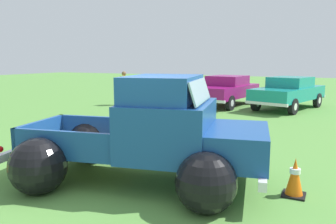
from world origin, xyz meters
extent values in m
plane|color=#548C3D|center=(0.00, 0.00, 0.00)|extent=(80.00, 80.00, 0.00)
cylinder|color=black|center=(1.25, 1.14, 0.38)|extent=(0.79, 0.37, 0.76)
cylinder|color=silver|center=(1.25, 1.14, 0.38)|extent=(0.38, 0.30, 0.34)
cylinder|color=black|center=(1.59, -0.57, 0.38)|extent=(0.79, 0.37, 0.76)
cylinder|color=silver|center=(1.59, -0.57, 0.38)|extent=(0.38, 0.30, 0.34)
cylinder|color=black|center=(-1.50, 0.58, 0.38)|extent=(0.79, 0.37, 0.76)
cylinder|color=silver|center=(-1.50, 0.58, 0.38)|extent=(0.38, 0.30, 0.34)
cylinder|color=black|center=(-1.15, -1.12, 0.38)|extent=(0.79, 0.37, 0.76)
cylinder|color=silver|center=(-1.15, -1.12, 0.38)|extent=(0.38, 0.30, 0.34)
sphere|color=black|center=(-1.51, 0.63, 0.44)|extent=(1.13, 1.13, 0.96)
sphere|color=black|center=(-1.14, -1.17, 0.44)|extent=(1.13, 1.13, 0.96)
cube|color=olive|center=(-0.93, -0.19, 0.54)|extent=(2.31, 1.92, 0.04)
cube|color=#19478C|center=(-1.08, 0.53, 0.77)|extent=(2.03, 0.48, 0.50)
cube|color=#19478C|center=(-0.79, -0.90, 0.77)|extent=(2.03, 0.48, 0.50)
cube|color=#19478C|center=(0.03, 0.01, 0.77)|extent=(0.38, 1.53, 0.50)
cube|color=#19478C|center=(-1.90, -0.38, 0.77)|extent=(0.38, 1.53, 0.50)
cube|color=#19478C|center=(0.64, 0.13, 0.99)|extent=(1.76, 1.95, 0.95)
cube|color=#19478C|center=(0.54, 0.11, 1.70)|extent=(1.43, 1.74, 0.45)
cube|color=#8CADB7|center=(1.17, 0.24, 1.68)|extent=(0.44, 1.46, 0.38)
cube|color=#19478C|center=(1.67, 0.34, 0.80)|extent=(1.55, 1.84, 0.55)
sphere|color=black|center=(1.24, 1.17, 0.42)|extent=(1.08, 1.08, 0.92)
sphere|color=black|center=(1.60, -0.59, 0.42)|extent=(1.08, 1.08, 0.92)
cube|color=silver|center=(-2.20, -0.44, 0.46)|extent=(0.51, 1.96, 0.14)
cube|color=silver|center=(2.20, 0.44, 0.46)|extent=(0.51, 1.96, 0.14)
sphere|color=red|center=(-2.31, 0.34, 0.64)|extent=(0.13, 0.13, 0.11)
sphere|color=red|center=(-2.00, -1.21, 0.64)|extent=(0.13, 0.13, 0.11)
cylinder|color=black|center=(-0.80, 9.13, 0.33)|extent=(0.30, 0.68, 0.66)
cylinder|color=silver|center=(-0.80, 9.13, 0.33)|extent=(0.25, 0.33, 0.30)
cylinder|color=black|center=(-2.47, 9.38, 0.33)|extent=(0.30, 0.68, 0.66)
cylinder|color=silver|center=(-2.47, 9.38, 0.33)|extent=(0.25, 0.33, 0.30)
cylinder|color=black|center=(-0.41, 11.75, 0.33)|extent=(0.30, 0.68, 0.66)
cylinder|color=silver|center=(-0.41, 11.75, 0.33)|extent=(0.25, 0.33, 0.30)
cylinder|color=black|center=(-2.07, 12.00, 0.33)|extent=(0.30, 0.68, 0.66)
cylinder|color=silver|center=(-2.07, 12.00, 0.33)|extent=(0.25, 0.33, 0.30)
cube|color=#8C1466|center=(-1.44, 10.57, 0.71)|extent=(2.40, 4.37, 0.55)
cube|color=#8C1466|center=(-1.41, 10.73, 1.21)|extent=(1.81, 1.95, 0.45)
cube|color=silver|center=(-1.13, 12.58, 0.45)|extent=(1.86, 0.38, 0.12)
cube|color=silver|center=(-1.74, 8.56, 0.45)|extent=(1.86, 0.38, 0.12)
cylinder|color=black|center=(1.79, 9.14, 0.33)|extent=(0.37, 0.69, 0.66)
cylinder|color=silver|center=(1.79, 9.14, 0.33)|extent=(0.29, 0.34, 0.30)
cylinder|color=black|center=(0.22, 9.58, 0.33)|extent=(0.37, 0.69, 0.66)
cylinder|color=silver|center=(0.22, 9.58, 0.33)|extent=(0.29, 0.34, 0.30)
cylinder|color=black|center=(2.56, 11.86, 0.33)|extent=(0.37, 0.69, 0.66)
cylinder|color=silver|center=(2.56, 11.86, 0.33)|extent=(0.29, 0.34, 0.30)
cylinder|color=black|center=(1.00, 12.31, 0.33)|extent=(0.37, 0.69, 0.66)
cylinder|color=silver|center=(1.00, 12.31, 0.33)|extent=(0.29, 0.34, 0.30)
cube|color=teal|center=(1.39, 10.72, 0.71)|extent=(2.89, 4.73, 0.55)
cube|color=teal|center=(1.44, 10.89, 1.21)|extent=(1.96, 2.20, 0.45)
cube|color=silver|center=(1.99, 12.81, 0.45)|extent=(1.77, 0.59, 0.12)
cube|color=silver|center=(0.80, 8.63, 0.45)|extent=(1.77, 0.59, 0.12)
cylinder|color=#4C4742|center=(-5.98, 8.66, 0.40)|extent=(0.21, 0.21, 0.80)
cylinder|color=#4C4742|center=(-5.88, 8.51, 0.40)|extent=(0.21, 0.21, 0.80)
cylinder|color=gold|center=(-5.93, 8.58, 1.10)|extent=(0.47, 0.47, 0.60)
cylinder|color=gold|center=(-6.05, 8.77, 1.13)|extent=(0.12, 0.12, 0.57)
cylinder|color=gold|center=(-5.81, 8.40, 1.13)|extent=(0.12, 0.12, 0.57)
sphere|color=brown|center=(-5.93, 8.58, 1.53)|extent=(0.30, 0.30, 0.22)
cube|color=black|center=(2.71, 0.54, 0.01)|extent=(0.36, 0.36, 0.03)
cone|color=orange|center=(2.71, 0.54, 0.33)|extent=(0.28, 0.28, 0.60)
cylinder|color=white|center=(2.71, 0.54, 0.42)|extent=(0.17, 0.17, 0.08)
camera|label=1|loc=(3.16, -5.00, 2.19)|focal=35.72mm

